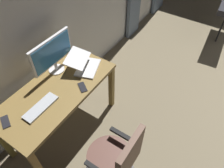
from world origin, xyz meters
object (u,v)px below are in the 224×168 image
(computer_keyboard, at_px, (41,107))
(desk, at_px, (58,96))
(computer_mouse, at_px, (74,51))
(cell_phone_by_monitor, at_px, (5,122))
(office_chair, at_px, (115,162))
(cell_phone_face_up, at_px, (83,87))
(computer_monitor, at_px, (52,53))
(laptop, at_px, (84,64))

(computer_keyboard, bearing_deg, desk, -169.37)
(computer_mouse, bearing_deg, desk, 22.57)
(computer_keyboard, bearing_deg, cell_phone_by_monitor, -27.70)
(cell_phone_by_monitor, bearing_deg, office_chair, 135.53)
(computer_mouse, height_order, cell_phone_face_up, computer_mouse)
(office_chair, distance_m, computer_keyboard, 0.90)
(office_chair, relative_size, computer_keyboard, 2.66)
(cell_phone_by_monitor, bearing_deg, cell_phone_face_up, -177.67)
(computer_monitor, relative_size, cell_phone_by_monitor, 3.92)
(computer_keyboard, distance_m, computer_mouse, 0.89)
(office_chair, bearing_deg, computer_mouse, 54.98)
(laptop, bearing_deg, cell_phone_by_monitor, -28.46)
(computer_keyboard, xyz_separation_m, cell_phone_face_up, (-0.44, 0.17, -0.01))
(computer_mouse, bearing_deg, computer_monitor, 5.95)
(laptop, height_order, computer_mouse, laptop)
(desk, bearing_deg, cell_phone_face_up, 128.95)
(desk, distance_m, laptop, 0.46)
(office_chair, xyz_separation_m, cell_phone_by_monitor, (0.35, -0.99, 0.30))
(laptop, xyz_separation_m, computer_mouse, (-0.15, -0.28, -0.04))
(computer_monitor, bearing_deg, cell_phone_by_monitor, 7.05)
(computer_monitor, bearing_deg, computer_keyboard, 27.46)
(desk, relative_size, laptop, 3.18)
(cell_phone_face_up, bearing_deg, laptop, -112.27)
(desk, xyz_separation_m, cell_phone_by_monitor, (0.56, -0.11, 0.11))
(office_chair, height_order, computer_mouse, office_chair)
(desk, distance_m, computer_monitor, 0.46)
(computer_monitor, bearing_deg, cell_phone_face_up, 83.24)
(office_chair, height_order, cell_phone_face_up, office_chair)
(office_chair, height_order, computer_keyboard, office_chair)
(computer_monitor, relative_size, cell_phone_face_up, 3.92)
(computer_keyboard, relative_size, laptop, 0.87)
(computer_mouse, xyz_separation_m, cell_phone_face_up, (0.40, 0.46, -0.01))
(laptop, height_order, cell_phone_face_up, laptop)
(cell_phone_by_monitor, xyz_separation_m, cell_phone_face_up, (-0.73, 0.33, 0.00))
(computer_keyboard, xyz_separation_m, cell_phone_by_monitor, (0.30, -0.16, -0.01))
(computer_keyboard, bearing_deg, cell_phone_face_up, 158.63)
(computer_keyboard, xyz_separation_m, laptop, (-0.69, -0.01, 0.04))
(office_chair, bearing_deg, cell_phone_by_monitor, 109.13)
(desk, xyz_separation_m, office_chair, (0.21, 0.89, -0.19))
(desk, height_order, computer_keyboard, computer_keyboard)
(desk, distance_m, office_chair, 0.93)
(computer_keyboard, height_order, cell_phone_by_monitor, computer_keyboard)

